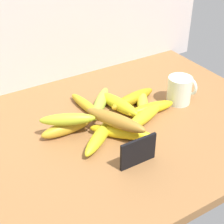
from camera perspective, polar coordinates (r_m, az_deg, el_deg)
name	(u,v)px	position (r cm, az deg, el deg)	size (l,w,h in cm)	color
counter_top	(112,132)	(107.94, -0.02, -3.39)	(110.00, 76.00, 3.00)	brown
chalkboard_sign	(138,153)	(92.28, 4.35, -6.75)	(11.00, 1.80, 8.40)	black
coffee_mug	(180,90)	(120.04, 11.25, 3.64)	(9.76, 8.26, 9.54)	silver
banana_0	(100,103)	(115.69, -1.98, 1.45)	(20.68, 3.83, 3.83)	#96B139
banana_1	(142,103)	(116.35, 5.10, 1.47)	(15.57, 3.65, 3.65)	gold
banana_2	(151,108)	(113.74, 6.51, 0.60)	(16.85, 3.82, 3.82)	yellow
banana_3	(86,106)	(115.33, -4.30, 1.07)	(18.11, 3.23, 3.23)	gold
banana_4	(67,127)	(104.86, -7.45, -2.55)	(17.04, 4.17, 4.17)	gold
banana_5	(121,132)	(102.25, 1.48, -3.39)	(19.24, 3.90, 3.90)	yellow
banana_6	(144,117)	(109.30, 5.41, -0.76)	(18.86, 4.05, 4.05)	gold
banana_7	(118,104)	(114.75, 1.08, 1.31)	(18.07, 4.33, 4.33)	gold
banana_8	(133,99)	(118.17, 3.46, 2.24)	(19.23, 4.12, 4.12)	#AE8616
banana_9	(100,136)	(100.65, -2.07, -4.09)	(18.77, 3.90, 3.90)	gold
banana_10	(67,119)	(101.49, -7.43, -1.22)	(16.47, 3.60, 3.60)	#ACBF2A
banana_11	(115,120)	(100.24, 0.55, -1.37)	(20.22, 4.20, 4.20)	#A27127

